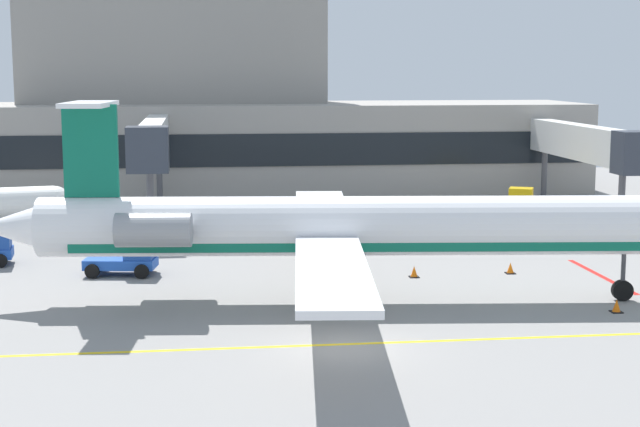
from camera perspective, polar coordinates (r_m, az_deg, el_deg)
name	(u,v)px	position (r m, az deg, el deg)	size (l,w,h in m)	color
ground	(345,349)	(35.50, 1.46, -7.94)	(120.00, 120.00, 0.11)	gray
terminal_building	(206,100)	(80.47, -6.71, 6.65)	(58.60, 12.74, 21.10)	gray
jet_bridge_west	(153,141)	(64.16, -9.76, 4.20)	(2.40, 18.04, 6.68)	silver
jet_bridge_east	(588,144)	(69.34, 15.46, 3.93)	(2.40, 18.18, 6.18)	silver
regional_jet	(361,227)	(41.50, 2.41, -0.78)	(33.63, 27.47, 8.62)	white
baggage_tug	(532,204)	(67.09, 12.34, 0.55)	(4.11, 2.96, 1.97)	#E5B20C
belt_loader	(129,256)	(48.26, -11.16, -2.48)	(3.62, 2.36, 2.01)	#1E4CB2
fuel_tank	(16,204)	(65.19, -17.42, 0.55)	(6.84, 2.99, 2.46)	white
safety_cone_alpha	(510,269)	(48.69, 11.11, -3.19)	(0.47, 0.47, 0.55)	orange
safety_cone_bravo	(617,306)	(42.15, 17.01, -5.24)	(0.47, 0.47, 0.55)	orange
safety_cone_charlie	(414,272)	(47.16, 5.54, -3.45)	(0.47, 0.47, 0.55)	orange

